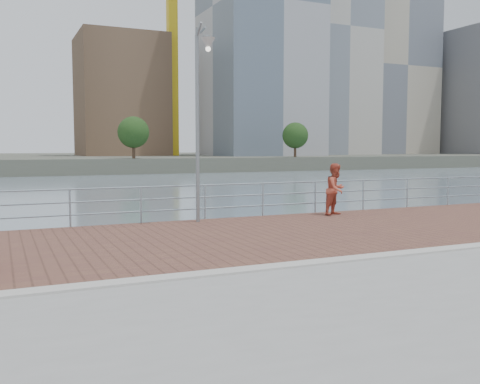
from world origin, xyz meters
name	(u,v)px	position (x,y,z in m)	size (l,w,h in m)	color
water	(282,369)	(0.00, 0.00, -2.00)	(400.00, 400.00, 0.00)	slate
brick_lane	(214,238)	(0.00, 3.60, 0.01)	(40.00, 6.80, 0.02)	brown
curb	(283,266)	(0.00, 0.00, 0.03)	(40.00, 0.40, 0.06)	#B7B5AD
far_shore	(23,161)	(0.00, 122.50, -0.75)	(320.00, 95.00, 2.50)	#4C5142
guardrail	(174,199)	(0.00, 7.00, 0.69)	(39.06, 0.06, 1.13)	#8C9EA8
street_lamp	(202,88)	(0.62, 6.09, 4.02)	(0.41, 1.20, 5.66)	gray
bystander	(336,189)	(5.41, 6.16, 0.89)	(0.85, 0.66, 1.74)	#C14F38
tower_crane	(160,0)	(27.36, 104.00, 33.50)	(47.00, 2.00, 50.70)	gold
skyline	(176,47)	(30.97, 104.23, 23.96)	(233.00, 41.00, 62.72)	#ADA38E
shoreline_trees	(17,134)	(-2.28, 77.00, 4.29)	(109.58, 5.07, 6.76)	#473323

